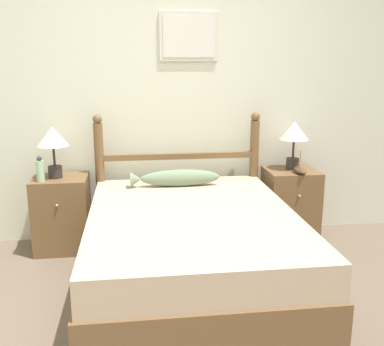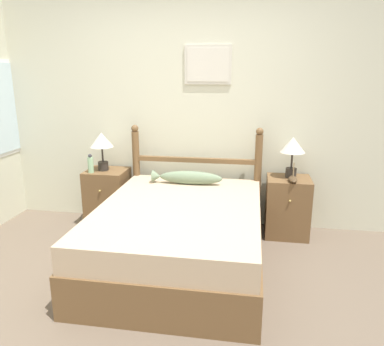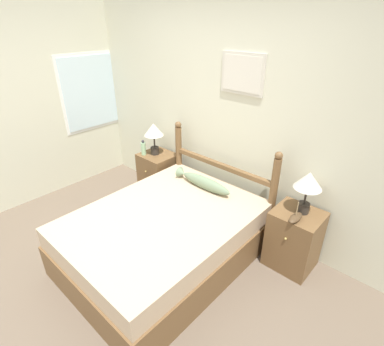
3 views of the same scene
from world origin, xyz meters
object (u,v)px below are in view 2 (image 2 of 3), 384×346
table_lamp_left (102,143)px  bottle (91,164)px  nightstand_right (287,207)px  bed (180,236)px  fish_pillow (187,178)px  nightstand_left (108,197)px  model_boat (293,179)px  table_lamp_right (293,148)px

table_lamp_left → bottle: table_lamp_left is taller
nightstand_right → bed: bearing=-140.5°
nightstand_right → fish_pillow: fish_pillow is taller
bed → table_lamp_left: size_ratio=4.47×
nightstand_right → nightstand_left: bearing=180.0°
table_lamp_left → model_boat: size_ratio=2.08×
table_lamp_right → fish_pillow: bearing=-169.2°
table_lamp_right → bottle: bearing=-175.7°
nightstand_right → model_boat: 0.37m
table_lamp_left → model_boat: table_lamp_left is taller
bed → table_lamp_right: bearing=40.2°
table_lamp_right → model_boat: bearing=-87.7°
nightstand_left → table_lamp_right: bearing=1.0°
bottle → fish_pillow: (1.07, -0.04, -0.09)m
bed → table_lamp_left: table_lamp_left is taller
table_lamp_right → model_boat: table_lamp_right is taller
nightstand_left → nightstand_right: 2.00m
bed → table_lamp_right: size_ratio=4.47×
bed → bottle: 1.40m
nightstand_left → table_lamp_right: (2.02, 0.04, 0.63)m
nightstand_left → model_boat: 2.06m
fish_pillow → table_lamp_left: bearing=170.7°
table_lamp_left → fish_pillow: (0.98, -0.16, -0.31)m
nightstand_left → model_boat: (2.03, -0.13, 0.34)m
nightstand_left → table_lamp_left: (-0.03, -0.01, 0.63)m
bottle → model_boat: bearing=-0.2°
table_lamp_left → model_boat: 2.08m
bottle → nightstand_right: bearing=3.3°
model_boat → fish_pillow: 1.08m
bed → bottle: size_ratio=9.11×
table_lamp_left → table_lamp_right: (2.05, 0.05, 0.00)m
table_lamp_right → bed: bearing=-139.8°
table_lamp_left → table_lamp_right: size_ratio=1.00×
table_lamp_right → table_lamp_left: bearing=-178.7°
bottle → table_lamp_left: bearing=50.6°
nightstand_left → table_lamp_right: 2.12m
nightstand_left → bottle: bearing=-135.3°
nightstand_left → bottle: bottle is taller
table_lamp_right → model_boat: size_ratio=2.08×
nightstand_left → table_lamp_left: 0.63m
nightstand_right → table_lamp_right: 0.63m
bottle → fish_pillow: bearing=-2.4°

